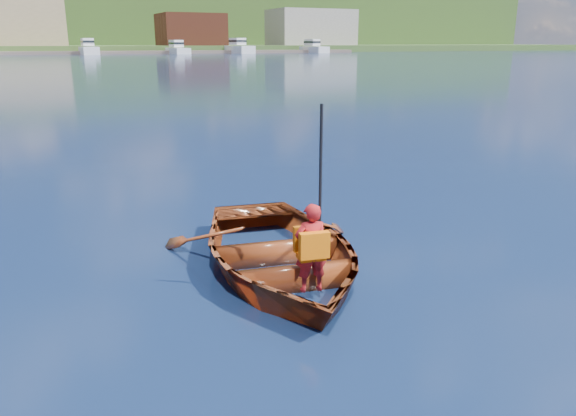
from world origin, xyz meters
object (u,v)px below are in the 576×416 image
(child_paddler, at_px, (311,246))
(marina_yachts, at_px, (73,49))
(rowboat, at_px, (279,252))
(dock, at_px, (60,53))

(child_paddler, distance_m, marina_yachts, 143.61)
(marina_yachts, bearing_deg, child_paddler, -93.60)
(rowboat, bearing_deg, marina_yachts, 86.38)
(child_paddler, distance_m, dock, 148.13)
(dock, bearing_deg, marina_yachts, -61.04)
(rowboat, distance_m, dock, 147.22)
(rowboat, bearing_deg, child_paddler, -89.84)
(rowboat, bearing_deg, dock, 87.50)
(child_paddler, bearing_deg, marina_yachts, 86.40)
(rowboat, xyz_separation_m, child_paddler, (0.00, -0.91, 0.39))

